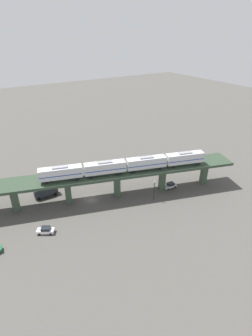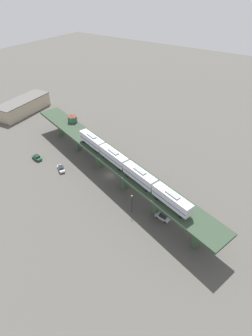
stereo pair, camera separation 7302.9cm
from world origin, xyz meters
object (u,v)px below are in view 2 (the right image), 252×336
object	(u,v)px
street_car_silver	(163,217)
delivery_truck	(101,150)
street_car_white	(61,168)
subway_train	(126,165)
street_car_green	(37,157)
signal_hut	(72,118)
warehouse_building	(24,106)
street_lamp	(132,202)

from	to	relation	value
street_car_silver	delivery_truck	size ratio (longest dim) A/B	0.63
street_car_white	delivery_truck	bearing A→B (deg)	-16.81
subway_train	delivery_truck	xyz separation A→B (m)	(13.68, 21.29, -9.56)
street_car_silver	street_car_green	xyz separation A→B (m)	(-0.10, 54.42, 0.00)
subway_train	signal_hut	bearing A→B (deg)	67.30
warehouse_building	street_car_silver	bearing A→B (deg)	-105.07
street_car_silver	street_car_white	bearing A→B (deg)	89.88
street_car_white	warehouse_building	world-z (taller)	warehouse_building
delivery_truck	street_lamp	xyz separation A→B (m)	(-19.83, -27.51, 2.35)
subway_train	delivery_truck	bearing A→B (deg)	57.28
subway_train	street_lamp	world-z (taller)	subway_train
street_car_silver	street_lamp	size ratio (longest dim) A/B	0.65
street_car_green	street_lamp	xyz separation A→B (m)	(-2.80, -45.41, 3.17)
warehouse_building	street_car_green	bearing A→B (deg)	-123.11
street_car_green	warehouse_building	world-z (taller)	warehouse_building
delivery_truck	signal_hut	bearing A→B (deg)	83.63
warehouse_building	subway_train	bearing A→B (deg)	-105.65
street_car_green	signal_hut	bearing A→B (deg)	-7.13
street_car_white	warehouse_building	xyz separation A→B (m)	(24.95, 51.35, 2.47)
subway_train	street_car_silver	distance (m)	18.71
signal_hut	street_car_silver	distance (m)	56.15
delivery_truck	street_car_green	bearing A→B (deg)	133.58
street_lamp	warehouse_building	xyz separation A→B (m)	(27.93, 83.96, -0.70)
delivery_truck	warehouse_building	xyz separation A→B (m)	(8.11, 56.45, 1.65)
subway_train	warehouse_building	bearing A→B (deg)	74.35
street_car_white	subway_train	bearing A→B (deg)	-83.15
subway_train	signal_hut	world-z (taller)	subway_train
subway_train	signal_hut	xyz separation A→B (m)	(15.41, 36.84, -0.74)
signal_hut	street_lamp	world-z (taller)	signal_hut
street_car_white	street_lamp	bearing A→B (deg)	-95.22
delivery_truck	warehouse_building	distance (m)	57.05
street_car_green	warehouse_building	distance (m)	46.09
signal_hut	street_car_silver	xyz separation A→B (m)	(-18.67, -52.07, -9.64)
street_car_white	signal_hut	bearing A→B (deg)	29.37
street_car_silver	delivery_truck	distance (m)	40.26
signal_hut	delivery_truck	world-z (taller)	signal_hut
signal_hut	street_car_silver	size ratio (longest dim) A/B	0.89
signal_hut	warehouse_building	size ratio (longest dim) A/B	0.14
subway_train	street_car_green	bearing A→B (deg)	94.89
street_car_white	street_car_silver	size ratio (longest dim) A/B	1.04
street_car_silver	warehouse_building	xyz separation A→B (m)	(25.04, 92.97, 2.47)
street_car_silver	warehouse_building	bearing A→B (deg)	74.93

